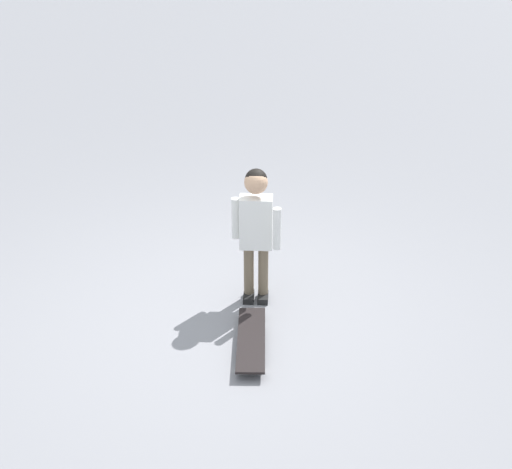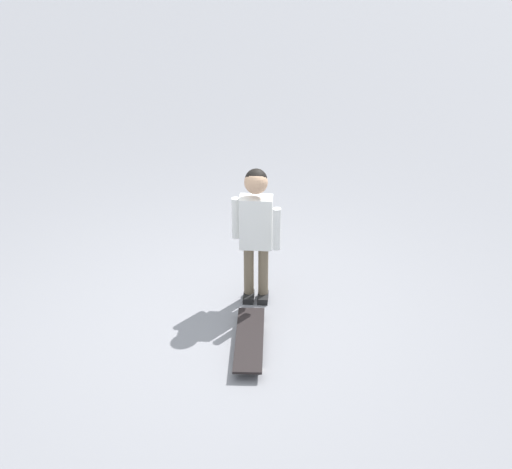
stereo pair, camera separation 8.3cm
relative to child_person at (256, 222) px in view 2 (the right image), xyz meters
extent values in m
plane|color=gray|center=(0.45, -0.08, -0.66)|extent=(50.00, 50.00, 0.00)
cylinder|color=brown|center=(-0.03, 0.05, -0.42)|extent=(0.08, 0.08, 0.42)
cube|color=black|center=(0.00, 0.06, -0.63)|extent=(0.17, 0.15, 0.05)
cylinder|color=brown|center=(0.03, -0.05, -0.42)|extent=(0.08, 0.08, 0.42)
cube|color=black|center=(0.05, -0.03, -0.63)|extent=(0.17, 0.15, 0.05)
cube|color=white|center=(0.00, 0.00, -0.01)|extent=(0.24, 0.28, 0.40)
cylinder|color=white|center=(0.01, 0.18, -0.01)|extent=(0.06, 0.06, 0.32)
cylinder|color=white|center=(0.03, -0.16, -0.01)|extent=(0.06, 0.06, 0.32)
sphere|color=tan|center=(0.00, 0.00, 0.31)|extent=(0.17, 0.17, 0.17)
sphere|color=black|center=(-0.01, -0.01, 0.32)|extent=(0.16, 0.16, 0.16)
cube|color=black|center=(0.54, 0.32, -0.59)|extent=(0.73, 0.57, 0.02)
cube|color=#B7B7BC|center=(0.76, 0.47, -0.61)|extent=(0.09, 0.11, 0.02)
cube|color=#B7B7BC|center=(0.32, 0.18, -0.61)|extent=(0.09, 0.11, 0.02)
cylinder|color=beige|center=(0.72, 0.53, -0.63)|extent=(0.06, 0.06, 0.06)
cylinder|color=beige|center=(0.80, 0.40, -0.63)|extent=(0.06, 0.06, 0.06)
cylinder|color=beige|center=(0.28, 0.24, -0.63)|extent=(0.06, 0.06, 0.06)
cylinder|color=beige|center=(0.36, 0.12, -0.63)|extent=(0.06, 0.06, 0.06)
camera|label=1|loc=(3.63, 2.44, 2.09)|focal=46.62mm
camera|label=2|loc=(3.58, 2.51, 2.09)|focal=46.62mm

